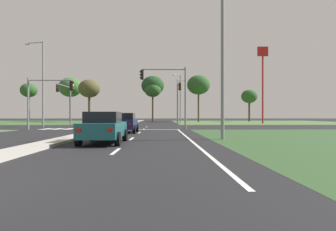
{
  "coord_description": "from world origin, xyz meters",
  "views": [
    {
      "loc": [
        5.23,
        -5.19,
        1.37
      ],
      "look_at": [
        6.13,
        33.1,
        1.36
      ],
      "focal_mm": 31.39,
      "sensor_mm": 36.0,
      "label": 1
    }
  ],
  "objects_px": {
    "treeline_sixth": "(198,85)",
    "treeline_seventh": "(249,97)",
    "car_red_fifth": "(124,118)",
    "street_lamp_fourth": "(178,98)",
    "treeline_third": "(89,89)",
    "treeline_near": "(29,91)",
    "treeline_second": "(70,87)",
    "street_lamp_third": "(180,96)",
    "fastfood_pole_sign": "(263,68)",
    "traffic_signal_near_right": "(169,87)",
    "traffic_signal_far_left": "(66,97)",
    "pedestrian_at_median": "(128,117)",
    "car_black_fourth": "(110,121)",
    "car_silver_second": "(111,119)",
    "traffic_signal_far_right": "(178,96)",
    "treeline_fifth": "(153,90)",
    "street_lamp_second": "(42,79)",
    "street_lamp_near": "(224,51)",
    "treeline_fourth": "(153,86)",
    "car_teal_third": "(104,127)",
    "traffic_signal_near_left": "(46,94)"
  },
  "relations": [
    {
      "from": "treeline_second",
      "to": "car_black_fourth",
      "type": "bearing_deg",
      "value": -66.18
    },
    {
      "from": "treeline_fifth",
      "to": "traffic_signal_near_right",
      "type": "bearing_deg",
      "value": -85.89
    },
    {
      "from": "traffic_signal_near_right",
      "to": "car_red_fifth",
      "type": "bearing_deg",
      "value": 104.44
    },
    {
      "from": "treeline_near",
      "to": "treeline_second",
      "type": "xyz_separation_m",
      "value": [
        7.77,
        3.33,
        1.06
      ]
    },
    {
      "from": "street_lamp_fourth",
      "to": "treeline_near",
      "type": "height_order",
      "value": "street_lamp_fourth"
    },
    {
      "from": "treeline_third",
      "to": "street_lamp_second",
      "type": "bearing_deg",
      "value": -87.6
    },
    {
      "from": "treeline_fourth",
      "to": "traffic_signal_near_right",
      "type": "bearing_deg",
      "value": -85.97
    },
    {
      "from": "traffic_signal_near_left",
      "to": "treeline_second",
      "type": "relative_size",
      "value": 0.51
    },
    {
      "from": "treeline_near",
      "to": "treeline_fifth",
      "type": "distance_m",
      "value": 26.59
    },
    {
      "from": "treeline_third",
      "to": "treeline_seventh",
      "type": "relative_size",
      "value": 1.22
    },
    {
      "from": "treeline_fifth",
      "to": "traffic_signal_far_right",
      "type": "bearing_deg",
      "value": -80.76
    },
    {
      "from": "fastfood_pole_sign",
      "to": "treeline_sixth",
      "type": "relative_size",
      "value": 1.3
    },
    {
      "from": "street_lamp_second",
      "to": "treeline_third",
      "type": "relative_size",
      "value": 1.12
    },
    {
      "from": "street_lamp_third",
      "to": "treeline_seventh",
      "type": "height_order",
      "value": "street_lamp_third"
    },
    {
      "from": "car_red_fifth",
      "to": "treeline_sixth",
      "type": "relative_size",
      "value": 0.45
    },
    {
      "from": "traffic_signal_far_right",
      "to": "treeline_third",
      "type": "bearing_deg",
      "value": 127.76
    },
    {
      "from": "car_teal_third",
      "to": "fastfood_pole_sign",
      "type": "xyz_separation_m",
      "value": [
        20.2,
        35.32,
        8.67
      ]
    },
    {
      "from": "pedestrian_at_median",
      "to": "treeline_sixth",
      "type": "distance_m",
      "value": 24.16
    },
    {
      "from": "car_silver_second",
      "to": "traffic_signal_far_right",
      "type": "relative_size",
      "value": 0.77
    },
    {
      "from": "street_lamp_second",
      "to": "treeline_third",
      "type": "height_order",
      "value": "street_lamp_second"
    },
    {
      "from": "traffic_signal_far_left",
      "to": "traffic_signal_far_right",
      "type": "bearing_deg",
      "value": 0.93
    },
    {
      "from": "street_lamp_near",
      "to": "fastfood_pole_sign",
      "type": "bearing_deg",
      "value": 67.35
    },
    {
      "from": "traffic_signal_far_left",
      "to": "treeline_sixth",
      "type": "xyz_separation_m",
      "value": [
        20.94,
        23.72,
        4.11
      ]
    },
    {
      "from": "street_lamp_third",
      "to": "treeline_fifth",
      "type": "bearing_deg",
      "value": 112.21
    },
    {
      "from": "treeline_third",
      "to": "treeline_fifth",
      "type": "relative_size",
      "value": 1.04
    },
    {
      "from": "traffic_signal_far_left",
      "to": "treeline_fifth",
      "type": "xyz_separation_m",
      "value": [
        10.93,
        26.47,
        3.2
      ]
    },
    {
      "from": "traffic_signal_near_right",
      "to": "street_lamp_third",
      "type": "relative_size",
      "value": 0.7
    },
    {
      "from": "traffic_signal_near_right",
      "to": "traffic_signal_far_left",
      "type": "distance_m",
      "value": 17.62
    },
    {
      "from": "treeline_fourth",
      "to": "treeline_fifth",
      "type": "height_order",
      "value": "treeline_fourth"
    },
    {
      "from": "street_lamp_second",
      "to": "treeline_second",
      "type": "relative_size",
      "value": 1.02
    },
    {
      "from": "car_red_fifth",
      "to": "treeline_third",
      "type": "height_order",
      "value": "treeline_third"
    },
    {
      "from": "street_lamp_near",
      "to": "car_red_fifth",
      "type": "bearing_deg",
      "value": 104.21
    },
    {
      "from": "street_lamp_fourth",
      "to": "fastfood_pole_sign",
      "type": "bearing_deg",
      "value": -45.64
    },
    {
      "from": "car_red_fifth",
      "to": "street_lamp_fourth",
      "type": "height_order",
      "value": "street_lamp_fourth"
    },
    {
      "from": "traffic_signal_far_right",
      "to": "street_lamp_second",
      "type": "relative_size",
      "value": 0.57
    },
    {
      "from": "pedestrian_at_median",
      "to": "treeline_third",
      "type": "height_order",
      "value": "treeline_third"
    },
    {
      "from": "treeline_seventh",
      "to": "treeline_fifth",
      "type": "bearing_deg",
      "value": -175.68
    },
    {
      "from": "traffic_signal_far_left",
      "to": "street_lamp_near",
      "type": "distance_m",
      "value": 28.25
    },
    {
      "from": "car_red_fifth",
      "to": "street_lamp_third",
      "type": "distance_m",
      "value": 14.34
    },
    {
      "from": "street_lamp_near",
      "to": "pedestrian_at_median",
      "type": "bearing_deg",
      "value": 107.38
    },
    {
      "from": "car_teal_third",
      "to": "treeline_near",
      "type": "xyz_separation_m",
      "value": [
        -25.52,
        49.0,
        5.88
      ]
    },
    {
      "from": "street_lamp_second",
      "to": "treeline_fourth",
      "type": "relative_size",
      "value": 0.97
    },
    {
      "from": "street_lamp_near",
      "to": "street_lamp_fourth",
      "type": "height_order",
      "value": "street_lamp_fourth"
    },
    {
      "from": "street_lamp_third",
      "to": "fastfood_pole_sign",
      "type": "distance_m",
      "value": 15.14
    },
    {
      "from": "car_teal_third",
      "to": "traffic_signal_near_left",
      "type": "relative_size",
      "value": 0.83
    },
    {
      "from": "car_black_fourth",
      "to": "traffic_signal_near_right",
      "type": "distance_m",
      "value": 8.9
    },
    {
      "from": "car_black_fourth",
      "to": "street_lamp_third",
      "type": "distance_m",
      "value": 22.3
    },
    {
      "from": "treeline_near",
      "to": "traffic_signal_far_left",
      "type": "bearing_deg",
      "value": -56.78
    },
    {
      "from": "treeline_sixth",
      "to": "treeline_seventh",
      "type": "distance_m",
      "value": 13.41
    },
    {
      "from": "car_red_fifth",
      "to": "traffic_signal_far_right",
      "type": "height_order",
      "value": "traffic_signal_far_right"
    }
  ]
}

